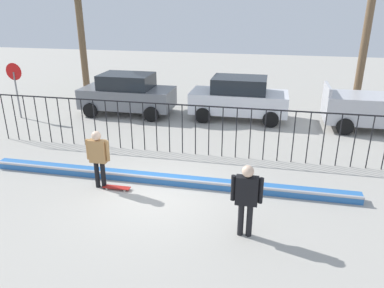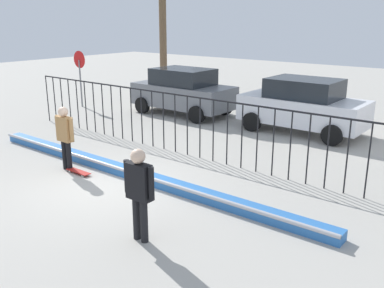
% 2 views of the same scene
% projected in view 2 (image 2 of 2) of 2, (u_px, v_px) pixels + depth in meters
% --- Properties ---
extents(ground_plane, '(60.00, 60.00, 0.00)m').
position_uv_depth(ground_plane, '(108.00, 185.00, 10.42)').
color(ground_plane, '#ADA89E').
extents(bowl_coping_ledge, '(11.00, 0.41, 0.27)m').
position_uv_depth(bowl_coping_ledge, '(130.00, 172.00, 10.94)').
color(bowl_coping_ledge, '#2D6BB7').
rests_on(bowl_coping_ledge, ground).
extents(perimeter_fence, '(14.04, 0.04, 1.78)m').
position_uv_depth(perimeter_fence, '(187.00, 119.00, 12.42)').
color(perimeter_fence, black).
rests_on(perimeter_fence, ground).
extents(skateboarder, '(0.69, 0.26, 1.71)m').
position_uv_depth(skateboarder, '(65.00, 133.00, 11.20)').
color(skateboarder, black).
rests_on(skateboarder, ground).
extents(skateboard, '(0.80, 0.20, 0.07)m').
position_uv_depth(skateboard, '(78.00, 172.00, 11.17)').
color(skateboard, '#A51E19').
rests_on(skateboard, ground).
extents(camera_operator, '(0.71, 0.26, 1.75)m').
position_uv_depth(camera_operator, '(139.00, 187.00, 7.56)').
color(camera_operator, black).
rests_on(camera_operator, ground).
extents(parked_car_gray, '(4.30, 2.12, 1.90)m').
position_uv_depth(parked_car_gray, '(183.00, 91.00, 17.82)').
color(parked_car_gray, slate).
rests_on(parked_car_gray, ground).
extents(parked_car_white, '(4.30, 2.12, 1.90)m').
position_uv_depth(parked_car_white, '(303.00, 105.00, 14.95)').
color(parked_car_white, silver).
rests_on(parked_car_white, ground).
extents(stop_sign, '(0.76, 0.07, 2.50)m').
position_uv_depth(stop_sign, '(80.00, 71.00, 19.14)').
color(stop_sign, slate).
rests_on(stop_sign, ground).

